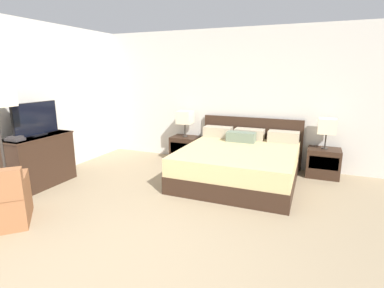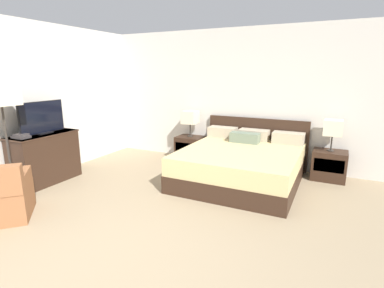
{
  "view_description": "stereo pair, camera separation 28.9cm",
  "coord_description": "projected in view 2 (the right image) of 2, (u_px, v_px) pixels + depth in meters",
  "views": [
    {
      "loc": [
        1.67,
        -1.99,
        1.82
      ],
      "look_at": [
        -0.03,
        2.14,
        0.75
      ],
      "focal_mm": 28.0,
      "sensor_mm": 36.0,
      "label": 1
    },
    {
      "loc": [
        1.93,
        -1.87,
        1.82
      ],
      "look_at": [
        -0.03,
        2.14,
        0.75
      ],
      "focal_mm": 28.0,
      "sensor_mm": 36.0,
      "label": 2
    }
  ],
  "objects": [
    {
      "name": "dresser",
      "position": [
        45.0,
        157.0,
        5.03
      ],
      "size": [
        0.5,
        1.1,
        0.84
      ],
      "color": "#332116",
      "rests_on": "ground"
    },
    {
      "name": "table_lamp_left",
      "position": [
        190.0,
        118.0,
        6.16
      ],
      "size": [
        0.3,
        0.3,
        0.54
      ],
      "color": "#332D28",
      "rests_on": "nightstand_left"
    },
    {
      "name": "tv",
      "position": [
        42.0,
        118.0,
        4.89
      ],
      "size": [
        0.18,
        0.81,
        0.53
      ],
      "color": "black",
      "rests_on": "dresser"
    },
    {
      "name": "table_lamp_right",
      "position": [
        333.0,
        128.0,
        5.02
      ],
      "size": [
        0.3,
        0.3,
        0.54
      ],
      "color": "#332D28",
      "rests_on": "nightstand_right"
    },
    {
      "name": "book_red_cover",
      "position": [
        21.0,
        137.0,
        4.6
      ],
      "size": [
        0.26,
        0.17,
        0.04
      ],
      "primitive_type": "cube",
      "rotation": [
        0.0,
        0.0,
        0.01
      ],
      "color": "#383333",
      "rests_on": "dresser"
    },
    {
      "name": "nightstand_left",
      "position": [
        190.0,
        148.0,
        6.32
      ],
      "size": [
        0.55,
        0.43,
        0.51
      ],
      "color": "#332116",
      "rests_on": "ground"
    },
    {
      "name": "book_blue_cover",
      "position": [
        21.0,
        135.0,
        4.59
      ],
      "size": [
        0.19,
        0.16,
        0.03
      ],
      "primitive_type": "cube",
      "rotation": [
        0.0,
        0.0,
        0.07
      ],
      "color": "#383333",
      "rests_on": "book_red_cover"
    },
    {
      "name": "floor_lamp",
      "position": [
        1.0,
        102.0,
        4.14
      ],
      "size": [
        0.38,
        0.38,
        1.66
      ],
      "color": "#332D28",
      "rests_on": "ground"
    },
    {
      "name": "nightstand_right",
      "position": [
        329.0,
        165.0,
        5.17
      ],
      "size": [
        0.55,
        0.43,
        0.51
      ],
      "color": "#332116",
      "rests_on": "ground"
    },
    {
      "name": "wall_back",
      "position": [
        232.0,
        98.0,
        6.0
      ],
      "size": [
        6.58,
        0.06,
        2.66
      ],
      "primitive_type": "cube",
      "color": "beige",
      "rests_on": "ground"
    },
    {
      "name": "wall_left",
      "position": [
        40.0,
        102.0,
        5.17
      ],
      "size": [
        0.06,
        5.68,
        2.66
      ],
      "primitive_type": "cube",
      "color": "beige",
      "rests_on": "ground"
    },
    {
      "name": "bed",
      "position": [
        241.0,
        164.0,
        5.09
      ],
      "size": [
        1.94,
        2.06,
        0.96
      ],
      "color": "#332116",
      "rests_on": "ground"
    },
    {
      "name": "ground_plane",
      "position": [
        98.0,
        266.0,
        2.89
      ],
      "size": [
        11.65,
        11.65,
        0.0
      ],
      "primitive_type": "plane",
      "color": "#998466"
    }
  ]
}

